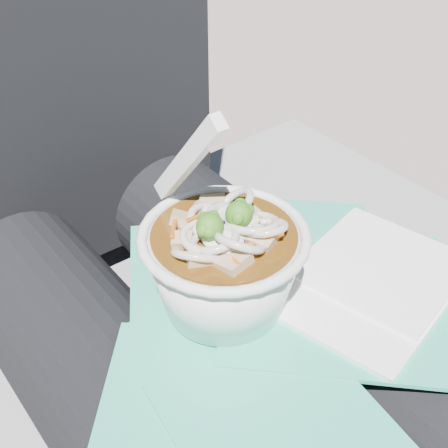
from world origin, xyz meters
TOP-DOWN VIEW (x-y plane):
  - stone_ledge at (0.00, 0.15)m, footprint 1.01×0.52m
  - lap at (0.00, 0.00)m, footprint 0.34×0.48m
  - person_body at (0.00, 0.09)m, footprint 0.34×0.94m
  - plastic_bag at (0.02, -0.05)m, footprint 0.40×0.37m
  - napkins at (0.11, -0.09)m, footprint 0.20×0.17m
  - udon_bowl at (-0.00, -0.03)m, footprint 0.14×0.15m

SIDE VIEW (x-z plane):
  - stone_ledge at x=0.00m, z-range 0.00..0.42m
  - lap at x=0.00m, z-range 0.42..0.57m
  - person_body at x=0.00m, z-range 0.04..1.02m
  - plastic_bag at x=0.02m, z-range 0.57..0.58m
  - napkins at x=0.11m, z-range 0.58..0.59m
  - udon_bowl at x=0.00m, z-range 0.54..0.73m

